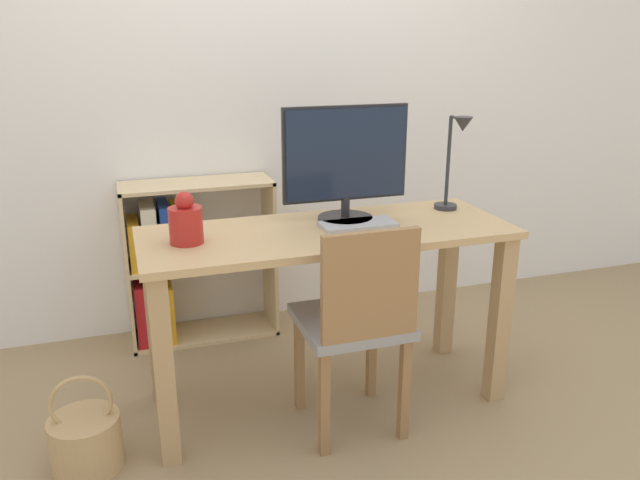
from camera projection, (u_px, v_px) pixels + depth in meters
name	position (u px, v px, depth m)	size (l,w,h in m)	color
ground_plane	(327.00, 397.00, 2.73)	(10.00, 10.00, 0.00)	#997F5B
wall_back	(268.00, 77.00, 3.18)	(8.00, 0.05, 2.60)	white
desk	(328.00, 266.00, 2.53)	(1.48, 0.56, 0.77)	tan
monitor	(346.00, 160.00, 2.53)	(0.53, 0.23, 0.47)	#232326
keyboard	(358.00, 224.00, 2.52)	(0.31, 0.14, 0.02)	#B2B2B7
vase	(186.00, 222.00, 2.30)	(0.13, 0.13, 0.20)	#B2231E
desk_lamp	(455.00, 154.00, 2.65)	(0.10, 0.19, 0.42)	#2D2D33
chair	(357.00, 320.00, 2.35)	(0.40, 0.40, 0.87)	gray
bookshelf	(176.00, 263.00, 3.14)	(0.74, 0.28, 0.82)	#D8BC8C
basket	(86.00, 440.00, 2.25)	(0.25, 0.25, 0.38)	tan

